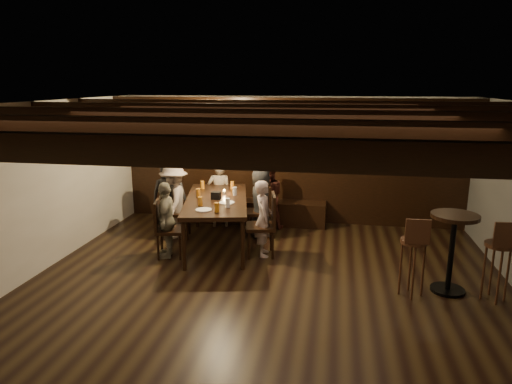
% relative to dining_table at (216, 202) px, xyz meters
% --- Properties ---
extents(room, '(7.00, 7.00, 7.00)m').
position_rel_dining_table_xyz_m(room, '(0.76, 0.37, 0.33)').
color(room, black).
rests_on(room, ground).
extents(dining_table, '(1.40, 2.32, 0.81)m').
position_rel_dining_table_xyz_m(dining_table, '(0.00, 0.00, 0.00)').
color(dining_table, black).
rests_on(dining_table, floor).
extents(chair_left_near, '(0.50, 0.50, 0.93)m').
position_rel_dining_table_xyz_m(chair_left_near, '(-0.80, 0.29, -0.46)').
color(chair_left_near, black).
rests_on(chair_left_near, floor).
extents(chair_left_far, '(0.48, 0.48, 0.89)m').
position_rel_dining_table_xyz_m(chair_left_far, '(-0.61, -0.59, -0.47)').
color(chair_left_far, black).
rests_on(chair_left_far, floor).
extents(chair_right_near, '(0.50, 0.50, 0.93)m').
position_rel_dining_table_xyz_m(chair_right_near, '(0.61, 0.59, -0.46)').
color(chair_right_near, black).
rests_on(chair_right_near, floor).
extents(chair_right_far, '(0.53, 0.53, 0.98)m').
position_rel_dining_table_xyz_m(chair_right_far, '(0.80, -0.29, -0.44)').
color(chair_right_far, black).
rests_on(chair_right_far, floor).
extents(person_bench_left, '(0.71, 0.54, 1.31)m').
position_rel_dining_table_xyz_m(person_bench_left, '(-1.07, 0.69, -0.09)').
color(person_bench_left, '#2A2A2D').
rests_on(person_bench_left, floor).
extents(person_bench_centre, '(0.50, 0.38, 1.23)m').
position_rel_dining_table_xyz_m(person_bench_centre, '(-0.22, 1.03, -0.13)').
color(person_bench_centre, gray).
rests_on(person_bench_centre, floor).
extents(person_bench_right, '(0.67, 0.57, 1.22)m').
position_rel_dining_table_xyz_m(person_bench_right, '(0.69, 1.07, -0.13)').
color(person_bench_right, '#53241C').
rests_on(person_bench_right, floor).
extents(person_left_near, '(0.65, 0.92, 1.30)m').
position_rel_dining_table_xyz_m(person_left_near, '(-0.83, 0.28, -0.09)').
color(person_left_near, gray).
rests_on(person_left_near, floor).
extents(person_left_far, '(0.43, 0.74, 1.19)m').
position_rel_dining_table_xyz_m(person_left_far, '(-0.64, -0.60, -0.15)').
color(person_left_far, gray).
rests_on(person_left_far, floor).
extents(person_right_near, '(0.51, 0.67, 1.23)m').
position_rel_dining_table_xyz_m(person_right_near, '(0.64, 0.60, -0.13)').
color(person_right_near, black).
rests_on(person_right_near, floor).
extents(person_right_far, '(0.37, 0.49, 1.20)m').
position_rel_dining_table_xyz_m(person_right_far, '(0.83, -0.28, -0.14)').
color(person_right_far, '#B8A19B').
rests_on(person_right_far, floor).
extents(pint_a, '(0.07, 0.07, 0.14)m').
position_rel_dining_table_xyz_m(pint_a, '(-0.42, 0.63, 0.14)').
color(pint_a, '#BF7219').
rests_on(pint_a, dining_table).
extents(pint_b, '(0.07, 0.07, 0.14)m').
position_rel_dining_table_xyz_m(pint_b, '(0.11, 0.69, 0.14)').
color(pint_b, '#BF7219').
rests_on(pint_b, dining_table).
extents(pint_c, '(0.07, 0.07, 0.14)m').
position_rel_dining_table_xyz_m(pint_c, '(-0.31, 0.04, 0.14)').
color(pint_c, '#BF7219').
rests_on(pint_c, dining_table).
extents(pint_d, '(0.07, 0.07, 0.14)m').
position_rel_dining_table_xyz_m(pint_d, '(0.25, 0.26, 0.14)').
color(pint_d, silver).
rests_on(pint_d, dining_table).
extents(pint_e, '(0.07, 0.07, 0.14)m').
position_rel_dining_table_xyz_m(pint_e, '(-0.12, -0.49, 0.14)').
color(pint_e, '#BF7219').
rests_on(pint_e, dining_table).
extents(pint_f, '(0.07, 0.07, 0.14)m').
position_rel_dining_table_xyz_m(pint_f, '(0.31, -0.50, 0.14)').
color(pint_f, silver).
rests_on(pint_f, dining_table).
extents(pint_g, '(0.07, 0.07, 0.14)m').
position_rel_dining_table_xyz_m(pint_g, '(0.22, -0.77, 0.14)').
color(pint_g, '#BF7219').
rests_on(pint_g, dining_table).
extents(plate_near, '(0.24, 0.24, 0.01)m').
position_rel_dining_table_xyz_m(plate_near, '(-0.00, -0.72, 0.07)').
color(plate_near, white).
rests_on(plate_near, dining_table).
extents(plate_far, '(0.24, 0.24, 0.01)m').
position_rel_dining_table_xyz_m(plate_far, '(0.24, -0.26, 0.07)').
color(plate_far, white).
rests_on(plate_far, dining_table).
extents(condiment_caddy, '(0.15, 0.10, 0.12)m').
position_rel_dining_table_xyz_m(condiment_caddy, '(0.01, -0.05, 0.13)').
color(condiment_caddy, black).
rests_on(condiment_caddy, dining_table).
extents(candle, '(0.05, 0.05, 0.05)m').
position_rel_dining_table_xyz_m(candle, '(0.05, 0.32, 0.09)').
color(candle, beige).
rests_on(candle, dining_table).
extents(high_top_table, '(0.59, 0.59, 1.04)m').
position_rel_dining_table_xyz_m(high_top_table, '(3.39, -1.13, -0.06)').
color(high_top_table, black).
rests_on(high_top_table, floor).
extents(bar_stool_left, '(0.33, 0.34, 1.06)m').
position_rel_dining_table_xyz_m(bar_stool_left, '(2.89, -1.34, -0.35)').
color(bar_stool_left, '#341B10').
rests_on(bar_stool_left, floor).
extents(bar_stool_right, '(0.33, 0.35, 1.06)m').
position_rel_dining_table_xyz_m(bar_stool_right, '(3.89, -1.29, -0.35)').
color(bar_stool_right, '#341B10').
rests_on(bar_stool_right, floor).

